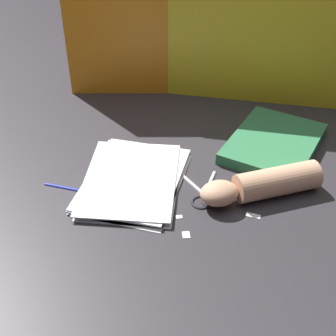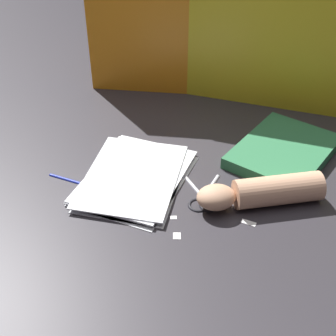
{
  "view_description": "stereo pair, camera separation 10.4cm",
  "coord_description": "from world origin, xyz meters",
  "px_view_note": "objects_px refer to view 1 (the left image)",
  "views": [
    {
      "loc": [
        0.1,
        -0.83,
        0.68
      ],
      "look_at": [
        -0.04,
        -0.01,
        0.06
      ],
      "focal_mm": 50.0,
      "sensor_mm": 36.0,
      "label": 1
    },
    {
      "loc": [
        0.21,
        -0.81,
        0.68
      ],
      "look_at": [
        -0.04,
        -0.01,
        0.06
      ],
      "focal_mm": 50.0,
      "sensor_mm": 36.0,
      "label": 2
    }
  ],
  "objects_px": {
    "book_closed": "(274,144)",
    "hand_forearm": "(262,184)",
    "scissors": "(205,195)",
    "paper_stack": "(133,180)"
  },
  "relations": [
    {
      "from": "book_closed",
      "to": "hand_forearm",
      "type": "relative_size",
      "value": 1.17
    },
    {
      "from": "scissors",
      "to": "hand_forearm",
      "type": "relative_size",
      "value": 0.51
    },
    {
      "from": "book_closed",
      "to": "scissors",
      "type": "distance_m",
      "value": 0.27
    },
    {
      "from": "paper_stack",
      "to": "scissors",
      "type": "bearing_deg",
      "value": -6.72
    },
    {
      "from": "paper_stack",
      "to": "hand_forearm",
      "type": "distance_m",
      "value": 0.3
    },
    {
      "from": "scissors",
      "to": "paper_stack",
      "type": "bearing_deg",
      "value": 173.28
    },
    {
      "from": "book_closed",
      "to": "scissors",
      "type": "relative_size",
      "value": 2.27
    },
    {
      "from": "paper_stack",
      "to": "scissors",
      "type": "relative_size",
      "value": 2.14
    },
    {
      "from": "book_closed",
      "to": "scissors",
      "type": "height_order",
      "value": "book_closed"
    },
    {
      "from": "book_closed",
      "to": "hand_forearm",
      "type": "bearing_deg",
      "value": -98.19
    }
  ]
}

